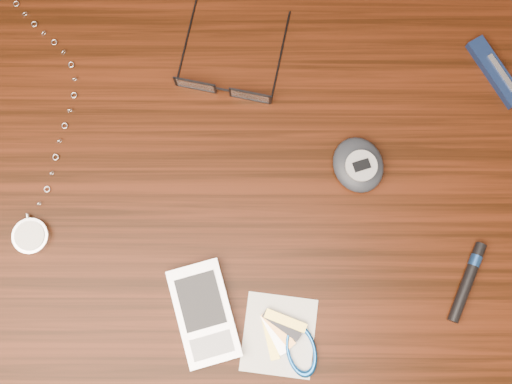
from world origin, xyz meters
TOP-DOWN VIEW (x-y plane):
  - ground at (0.00, 0.00)m, footprint 3.80×3.80m
  - desk at (0.00, 0.00)m, footprint 1.00×0.70m
  - eyeglasses at (0.02, 0.17)m, footprint 0.14×0.15m
  - pocket_watch at (-0.20, 0.00)m, footprint 0.10×0.33m
  - pda_phone at (0.00, -0.10)m, footprint 0.09×0.13m
  - pedometer at (0.18, 0.07)m, footprint 0.08×0.08m
  - notepad_keys at (0.10, -0.13)m, footprint 0.10×0.10m
  - pocket_knife at (0.36, 0.19)m, footprint 0.07×0.09m
  - black_blue_pen at (0.31, -0.06)m, footprint 0.05×0.09m

SIDE VIEW (x-z plane):
  - ground at x=0.00m, z-range 0.00..0.00m
  - desk at x=0.00m, z-range 0.27..1.02m
  - notepad_keys at x=0.10m, z-range 0.75..0.76m
  - pocket_watch at x=-0.20m, z-range 0.75..0.76m
  - pocket_knife at x=0.36m, z-range 0.75..0.76m
  - black_blue_pen at x=0.31m, z-range 0.75..0.76m
  - pda_phone at x=0.00m, z-range 0.75..0.77m
  - eyeglasses at x=0.02m, z-range 0.75..0.78m
  - pedometer at x=0.18m, z-range 0.75..0.78m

